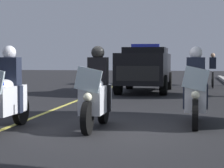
{
  "coord_description": "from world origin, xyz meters",
  "views": [
    {
      "loc": [
        8.7,
        1.63,
        1.48
      ],
      "look_at": [
        -0.6,
        0.0,
        0.9
      ],
      "focal_mm": 69.96,
      "sensor_mm": 36.0,
      "label": 1
    }
  ],
  "objects": [
    {
      "name": "police_motorcycle_lead_left",
      "position": [
        0.42,
        -2.0,
        0.7
      ],
      "size": [
        2.14,
        0.57,
        1.72
      ],
      "color": "black",
      "rests_on": "ground"
    },
    {
      "name": "police_motorcycle_trailing",
      "position": [
        -0.92,
        1.79,
        0.7
      ],
      "size": [
        2.14,
        0.57,
        1.72
      ],
      "color": "black",
      "rests_on": "ground"
    },
    {
      "name": "police_motorcycle_lead_right",
      "position": [
        -0.1,
        -0.25,
        0.7
      ],
      "size": [
        2.14,
        0.57,
        1.72
      ],
      "color": "black",
      "rests_on": "ground"
    },
    {
      "name": "police_suv",
      "position": [
        -9.9,
        -0.19,
        1.07
      ],
      "size": [
        4.94,
        2.14,
        2.05
      ],
      "color": "black",
      "rests_on": "ground"
    },
    {
      "name": "lane_stripe_center",
      "position": [
        0.0,
        -2.11,
        0.0
      ],
      "size": [
        48.0,
        0.12,
        0.01
      ],
      "primitive_type": "cube",
      "color": "#E0D14C",
      "rests_on": "ground"
    },
    {
      "name": "ground_plane",
      "position": [
        0.0,
        0.0,
        0.0
      ],
      "size": [
        80.0,
        80.0,
        0.0
      ],
      "primitive_type": "plane",
      "color": "black"
    },
    {
      "name": "cyclist_background",
      "position": [
        -13.11,
        2.8,
        0.84
      ],
      "size": [
        1.76,
        0.32,
        1.69
      ],
      "color": "black",
      "rests_on": "ground"
    }
  ]
}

